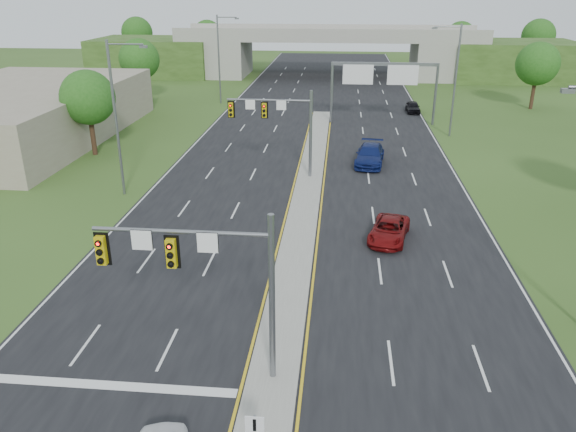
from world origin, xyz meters
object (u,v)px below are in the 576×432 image
(overpass, at_px, (329,55))
(car_far_c, at_px, (413,107))
(car_far_a, at_px, (389,230))
(car_far_b, at_px, (370,155))
(signal_mast_far, at_px, (282,120))
(sign_gantry, at_px, (383,76))
(signal_mast_near, at_px, (210,271))

(overpass, bearing_deg, car_far_c, -68.94)
(car_far_a, distance_m, car_far_b, 15.65)
(signal_mast_far, xyz_separation_m, sign_gantry, (8.95, 19.99, 0.51))
(sign_gantry, distance_m, car_far_c, 9.05)
(signal_mast_near, distance_m, signal_mast_far, 25.00)
(signal_mast_near, bearing_deg, signal_mast_far, 90.00)
(signal_mast_near, height_order, sign_gantry, signal_mast_near)
(signal_mast_far, bearing_deg, car_far_c, 63.41)
(car_far_a, bearing_deg, overpass, 107.48)
(signal_mast_near, distance_m, sign_gantry, 45.88)
(signal_mast_near, relative_size, car_far_b, 1.24)
(signal_mast_far, xyz_separation_m, car_far_b, (7.17, 4.34, -3.89))
(sign_gantry, relative_size, car_far_a, 2.56)
(overpass, bearing_deg, signal_mast_near, -91.62)
(overpass, bearing_deg, signal_mast_far, -92.35)
(overpass, height_order, car_far_a, overpass)
(car_far_b, distance_m, car_far_c, 22.99)
(signal_mast_far, xyz_separation_m, car_far_a, (7.70, -11.30, -4.08))
(sign_gantry, distance_m, car_far_b, 16.36)
(car_far_a, relative_size, car_far_c, 1.18)
(car_far_a, bearing_deg, signal_mast_far, 137.08)
(car_far_a, bearing_deg, sign_gantry, 100.52)
(signal_mast_far, distance_m, car_far_b, 9.24)
(sign_gantry, xyz_separation_m, overpass, (-6.68, 35.08, -1.69))
(signal_mast_far, xyz_separation_m, overpass, (2.26, 55.07, -1.17))
(signal_mast_near, height_order, car_far_c, signal_mast_near)
(sign_gantry, height_order, car_far_c, sign_gantry)
(signal_mast_far, relative_size, car_far_a, 1.55)
(overpass, bearing_deg, car_far_b, -84.47)
(car_far_b, height_order, car_far_c, car_far_b)
(overpass, bearing_deg, sign_gantry, -79.21)
(car_far_c, bearing_deg, sign_gantry, -123.96)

